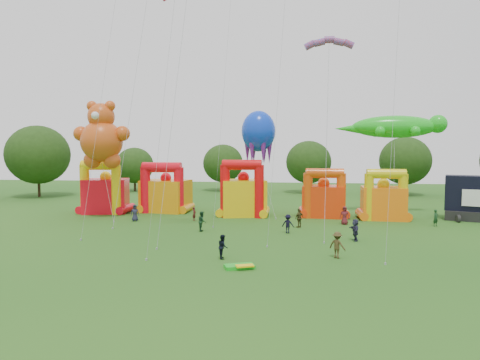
# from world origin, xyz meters

# --- Properties ---
(ground) EXTENTS (160.00, 160.00, 0.00)m
(ground) POSITION_xyz_m (0.00, 0.00, 0.00)
(ground) COLOR #205417
(ground) RESTS_ON ground
(tree_ring) EXTENTS (123.63, 125.73, 12.07)m
(tree_ring) POSITION_xyz_m (-1.18, 0.61, 6.26)
(tree_ring) COLOR #352314
(tree_ring) RESTS_ON ground
(bouncy_castle_0) EXTENTS (6.09, 5.31, 6.70)m
(bouncy_castle_0) POSITION_xyz_m (-18.33, 27.32, 2.54)
(bouncy_castle_0) COLOR red
(bouncy_castle_0) RESTS_ON ground
(bouncy_castle_1) EXTENTS (6.24, 5.34, 6.43)m
(bouncy_castle_1) POSITION_xyz_m (-11.05, 29.22, 2.43)
(bouncy_castle_1) COLOR orange
(bouncy_castle_1) RESTS_ON ground
(bouncy_castle_2) EXTENTS (5.99, 5.21, 6.82)m
(bouncy_castle_2) POSITION_xyz_m (-0.66, 27.06, 2.58)
(bouncy_castle_2) COLOR yellow
(bouncy_castle_2) RESTS_ON ground
(bouncy_castle_3) EXTENTS (5.19, 4.30, 5.84)m
(bouncy_castle_3) POSITION_xyz_m (8.94, 27.57, 2.23)
(bouncy_castle_3) COLOR red
(bouncy_castle_3) RESTS_ON ground
(bouncy_castle_4) EXTENTS (4.92, 4.02, 5.86)m
(bouncy_castle_4) POSITION_xyz_m (15.64, 26.53, 2.24)
(bouncy_castle_4) COLOR orange
(bouncy_castle_4) RESTS_ON ground
(teddy_bear_kite) EXTENTS (6.77, 5.06, 13.72)m
(teddy_bear_kite) POSITION_xyz_m (-16.46, 23.04, 8.06)
(teddy_bear_kite) COLOR #CC4D16
(teddy_bear_kite) RESTS_ON ground
(gecko_kite) EXTENTS (13.51, 8.63, 12.36)m
(gecko_kite) POSITION_xyz_m (17.46, 30.04, 8.27)
(gecko_kite) COLOR #1CC41D
(gecko_kite) RESTS_ON ground
(octopus_kite) EXTENTS (4.84, 8.27, 13.06)m
(octopus_kite) POSITION_xyz_m (1.48, 29.50, 6.67)
(octopus_kite) COLOR #0E38D5
(octopus_kite) RESTS_ON ground
(parafoil_kites) EXTENTS (23.99, 16.16, 29.24)m
(parafoil_kites) POSITION_xyz_m (-6.11, 17.79, 12.79)
(parafoil_kites) COLOR red
(parafoil_kites) RESTS_ON ground
(diamond_kites) EXTENTS (27.64, 20.11, 38.29)m
(diamond_kites) POSITION_xyz_m (-0.33, 14.03, 15.94)
(diamond_kites) COLOR #D60A40
(diamond_kites) RESTS_ON ground
(folded_kite_bundle) EXTENTS (2.23, 1.67, 0.31)m
(folded_kite_bundle) POSITION_xyz_m (1.89, 4.31, 0.14)
(folded_kite_bundle) COLOR green
(folded_kite_bundle) RESTS_ON ground
(spectator_0) EXTENTS (1.07, 0.88, 1.88)m
(spectator_0) POSITION_xyz_m (-12.22, 21.65, 0.94)
(spectator_0) COLOR #222339
(spectator_0) RESTS_ON ground
(spectator_1) EXTENTS (0.47, 0.62, 1.54)m
(spectator_1) POSITION_xyz_m (-5.73, 22.93, 0.77)
(spectator_1) COLOR #52171A
(spectator_1) RESTS_ON ground
(spectator_2) EXTENTS (0.91, 1.08, 1.96)m
(spectator_2) POSITION_xyz_m (-3.50, 16.92, 0.98)
(spectator_2) COLOR #16381E
(spectator_2) RESTS_ON ground
(spectator_3) EXTENTS (1.31, 0.95, 1.82)m
(spectator_3) POSITION_xyz_m (4.90, 16.90, 0.91)
(spectator_3) COLOR black
(spectator_3) RESTS_ON ground
(spectator_4) EXTENTS (1.14, 1.19, 1.98)m
(spectator_4) POSITION_xyz_m (6.01, 20.05, 0.99)
(spectator_4) COLOR #41391A
(spectator_4) RESTS_ON ground
(spectator_5) EXTENTS (0.89, 1.88, 1.95)m
(spectator_5) POSITION_xyz_m (10.82, 14.21, 0.98)
(spectator_5) COLOR #2A2843
(spectator_5) RESTS_ON ground
(spectator_6) EXTENTS (1.08, 0.85, 1.96)m
(spectator_6) POSITION_xyz_m (10.83, 22.45, 0.98)
(spectator_6) COLOR maroon
(spectator_6) RESTS_ON ground
(spectator_7) EXTENTS (0.77, 0.71, 1.77)m
(spectator_7) POSITION_xyz_m (20.18, 22.62, 0.88)
(spectator_7) COLOR #183E1D
(spectator_7) RESTS_ON ground
(spectator_8) EXTENTS (0.87, 1.01, 1.79)m
(spectator_8) POSITION_xyz_m (0.31, 6.73, 0.89)
(spectator_8) COLOR black
(spectator_8) RESTS_ON ground
(spectator_9) EXTENTS (1.47, 1.32, 1.97)m
(spectator_9) POSITION_xyz_m (8.67, 7.92, 0.99)
(spectator_9) COLOR #403419
(spectator_9) RESTS_ON ground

